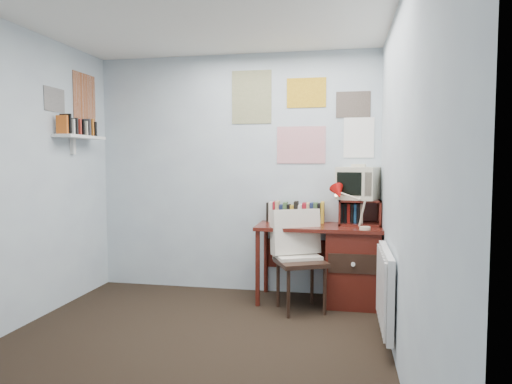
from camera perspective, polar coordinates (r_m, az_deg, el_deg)
ground at (r=3.47m, az=-9.76°, el=-19.73°), size 3.50×3.50×0.00m
back_wall at (r=4.86m, az=-2.62°, el=2.30°), size 3.00×0.02×2.50m
right_wall at (r=2.99m, az=17.87°, el=1.06°), size 0.02×3.50×2.50m
desk at (r=4.56m, az=11.22°, el=-8.61°), size 1.20×0.55×0.76m
desk_chair at (r=4.27m, az=5.64°, el=-8.76°), size 0.61×0.60×0.91m
desk_lamp at (r=4.27m, az=13.49°, el=-2.20°), size 0.27×0.23×0.36m
tv_riser at (r=4.59m, az=12.78°, el=-2.46°), size 0.40×0.30×0.25m
crt_tv at (r=4.59m, az=12.65°, el=1.27°), size 0.45×0.43×0.35m
book_row at (r=4.68m, az=5.02°, el=-2.44°), size 0.60×0.14×0.22m
radiator at (r=3.66m, az=15.90°, el=-11.56°), size 0.09×0.80×0.60m
wall_shelf at (r=4.80m, az=-21.13°, el=6.44°), size 0.20×0.62×0.24m
posters_back at (r=4.75m, az=5.68°, el=9.49°), size 1.20×0.01×0.90m
posters_left at (r=4.88m, az=-22.20°, el=10.84°), size 0.01×0.70×0.60m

